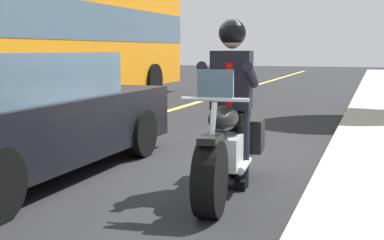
# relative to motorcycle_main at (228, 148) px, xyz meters

# --- Properties ---
(ground_plane) EXTENTS (80.00, 80.00, 0.00)m
(ground_plane) POSITION_rel_motorcycle_main_xyz_m (-0.83, -1.19, -0.45)
(ground_plane) COLOR black
(lane_center_stripe) EXTENTS (60.00, 0.16, 0.01)m
(lane_center_stripe) POSITION_rel_motorcycle_main_xyz_m (-0.83, -3.19, -0.45)
(lane_center_stripe) COLOR #E5DB4C
(lane_center_stripe) RESTS_ON ground_plane
(motorcycle_main) EXTENTS (2.22, 0.72, 1.26)m
(motorcycle_main) POSITION_rel_motorcycle_main_xyz_m (0.00, 0.00, 0.00)
(motorcycle_main) COLOR black
(motorcycle_main) RESTS_ON ground_plane
(rider_main) EXTENTS (0.66, 0.59, 1.74)m
(rider_main) POSITION_rel_motorcycle_main_xyz_m (-0.19, -0.02, 0.58)
(rider_main) COLOR black
(rider_main) RESTS_ON ground_plane
(bus_near) EXTENTS (11.05, 2.70, 3.30)m
(bus_near) POSITION_rel_motorcycle_main_xyz_m (-6.62, -6.32, 1.42)
(bus_near) COLOR orange
(bus_near) RESTS_ON ground_plane
(car_dark) EXTENTS (4.60, 1.92, 1.40)m
(car_dark) POSITION_rel_motorcycle_main_xyz_m (0.19, -2.43, 0.24)
(car_dark) COLOR black
(car_dark) RESTS_ON ground_plane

